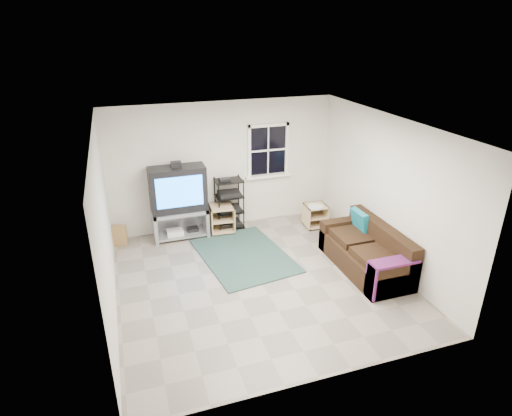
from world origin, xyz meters
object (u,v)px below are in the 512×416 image
object	(u,v)px
tv_unit	(178,197)
side_table_left	(221,217)
side_table_right	(315,214)
av_rack	(229,207)
sofa	(367,253)

from	to	relation	value
tv_unit	side_table_left	world-z (taller)	tv_unit
side_table_right	av_rack	bearing A→B (deg)	164.40
sofa	tv_unit	bearing A→B (deg)	142.15
tv_unit	sofa	xyz separation A→B (m)	(2.88, -2.24, -0.56)
tv_unit	side_table_right	world-z (taller)	tv_unit
sofa	av_rack	bearing A→B (deg)	128.68
side_table_right	sofa	world-z (taller)	sofa
side_table_left	av_rack	bearing A→B (deg)	21.12
sofa	side_table_right	bearing A→B (deg)	93.95
tv_unit	av_rack	bearing A→B (deg)	3.82
side_table_left	tv_unit	bearing A→B (deg)	179.61
side_table_right	side_table_left	bearing A→B (deg)	168.03
av_rack	sofa	world-z (taller)	av_rack
tv_unit	sofa	distance (m)	3.69
tv_unit	side_table_right	xyz separation A→B (m)	(2.75, -0.41, -0.58)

